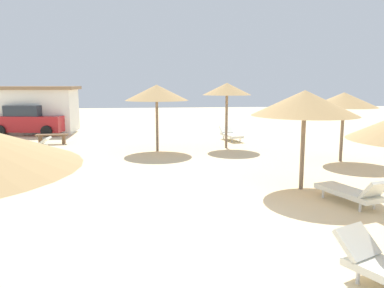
{
  "coord_description": "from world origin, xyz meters",
  "views": [
    {
      "loc": [
        -1.34,
        -7.88,
        2.92
      ],
      "look_at": [
        0.0,
        3.0,
        1.2
      ],
      "focal_mm": 35.77,
      "sensor_mm": 36.0,
      "label": 1
    }
  ],
  "objects_px": {
    "lounger_2": "(28,146)",
    "bench_0": "(52,137)",
    "parasol_8": "(344,100)",
    "parked_car": "(30,121)",
    "lounger_5": "(231,134)",
    "parasol_6": "(305,103)",
    "parasol_5": "(227,89)",
    "parasol_7": "(157,93)",
    "lounger_6": "(352,192)",
    "beach_cabana": "(39,109)"
  },
  "relations": [
    {
      "from": "lounger_6",
      "to": "beach_cabana",
      "type": "height_order",
      "value": "beach_cabana"
    },
    {
      "from": "lounger_6",
      "to": "bench_0",
      "type": "relative_size",
      "value": 1.29
    },
    {
      "from": "lounger_5",
      "to": "bench_0",
      "type": "height_order",
      "value": "lounger_5"
    },
    {
      "from": "parasol_8",
      "to": "lounger_2",
      "type": "height_order",
      "value": "parasol_8"
    },
    {
      "from": "parasol_6",
      "to": "beach_cabana",
      "type": "bearing_deg",
      "value": 126.72
    },
    {
      "from": "parasol_5",
      "to": "lounger_6",
      "type": "distance_m",
      "value": 9.11
    },
    {
      "from": "parasol_5",
      "to": "lounger_2",
      "type": "height_order",
      "value": "parasol_5"
    },
    {
      "from": "parasol_7",
      "to": "lounger_5",
      "type": "bearing_deg",
      "value": 35.39
    },
    {
      "from": "beach_cabana",
      "to": "parked_car",
      "type": "bearing_deg",
      "value": -98.54
    },
    {
      "from": "lounger_5",
      "to": "parked_car",
      "type": "bearing_deg",
      "value": 161.88
    },
    {
      "from": "parasol_8",
      "to": "lounger_2",
      "type": "xyz_separation_m",
      "value": [
        -12.38,
        3.37,
        -2.02
      ]
    },
    {
      "from": "parasol_8",
      "to": "beach_cabana",
      "type": "distance_m",
      "value": 17.64
    },
    {
      "from": "lounger_5",
      "to": "parked_car",
      "type": "distance_m",
      "value": 11.69
    },
    {
      "from": "lounger_6",
      "to": "parked_car",
      "type": "distance_m",
      "value": 18.71
    },
    {
      "from": "parasol_5",
      "to": "parasol_8",
      "type": "relative_size",
      "value": 1.14
    },
    {
      "from": "parasol_6",
      "to": "parasol_7",
      "type": "bearing_deg",
      "value": 119.61
    },
    {
      "from": "lounger_6",
      "to": "parked_car",
      "type": "xyz_separation_m",
      "value": [
        -11.63,
        14.64,
        0.5
      ]
    },
    {
      "from": "parasol_7",
      "to": "parasol_6",
      "type": "bearing_deg",
      "value": -60.39
    },
    {
      "from": "parasol_5",
      "to": "parked_car",
      "type": "height_order",
      "value": "parasol_5"
    },
    {
      "from": "lounger_2",
      "to": "bench_0",
      "type": "relative_size",
      "value": 1.29
    },
    {
      "from": "parasol_8",
      "to": "beach_cabana",
      "type": "relative_size",
      "value": 0.56
    },
    {
      "from": "parasol_7",
      "to": "lounger_6",
      "type": "distance_m",
      "value": 9.61
    },
    {
      "from": "bench_0",
      "to": "parasol_6",
      "type": "bearing_deg",
      "value": -46.35
    },
    {
      "from": "lounger_2",
      "to": "bench_0",
      "type": "distance_m",
      "value": 2.42
    },
    {
      "from": "parasol_5",
      "to": "bench_0",
      "type": "distance_m",
      "value": 8.86
    },
    {
      "from": "parasol_8",
      "to": "parked_car",
      "type": "bearing_deg",
      "value": 145.75
    },
    {
      "from": "parasol_6",
      "to": "lounger_5",
      "type": "xyz_separation_m",
      "value": [
        0.12,
        9.49,
        -2.09
      ]
    },
    {
      "from": "parasol_6",
      "to": "parasol_8",
      "type": "distance_m",
      "value": 4.7
    },
    {
      "from": "parked_car",
      "to": "beach_cabana",
      "type": "xyz_separation_m",
      "value": [
        0.2,
        1.32,
        0.59
      ]
    },
    {
      "from": "bench_0",
      "to": "parasol_5",
      "type": "bearing_deg",
      "value": -14.43
    },
    {
      "from": "parasol_5",
      "to": "parasol_7",
      "type": "distance_m",
      "value": 3.23
    },
    {
      "from": "parasol_7",
      "to": "parasol_8",
      "type": "relative_size",
      "value": 1.11
    },
    {
      "from": "parasol_7",
      "to": "bench_0",
      "type": "height_order",
      "value": "parasol_7"
    },
    {
      "from": "parasol_7",
      "to": "parked_car",
      "type": "height_order",
      "value": "parasol_7"
    },
    {
      "from": "parasol_8",
      "to": "parked_car",
      "type": "xyz_separation_m",
      "value": [
        -14.05,
        9.56,
        -1.51
      ]
    },
    {
      "from": "lounger_2",
      "to": "lounger_5",
      "type": "bearing_deg",
      "value": 15.18
    },
    {
      "from": "bench_0",
      "to": "parked_car",
      "type": "height_order",
      "value": "parked_car"
    },
    {
      "from": "lounger_5",
      "to": "lounger_6",
      "type": "xyz_separation_m",
      "value": [
        0.53,
        -11.01,
        0.01
      ]
    },
    {
      "from": "beach_cabana",
      "to": "parasol_6",
      "type": "bearing_deg",
      "value": -53.28
    },
    {
      "from": "lounger_5",
      "to": "parasol_6",
      "type": "bearing_deg",
      "value": -90.75
    },
    {
      "from": "lounger_2",
      "to": "parasol_5",
      "type": "bearing_deg",
      "value": 1.68
    },
    {
      "from": "bench_0",
      "to": "beach_cabana",
      "type": "xyz_separation_m",
      "value": [
        -1.89,
        5.13,
        1.07
      ]
    },
    {
      "from": "parked_car",
      "to": "bench_0",
      "type": "bearing_deg",
      "value": -61.23
    },
    {
      "from": "parasol_5",
      "to": "beach_cabana",
      "type": "distance_m",
      "value": 12.56
    },
    {
      "from": "parasol_5",
      "to": "bench_0",
      "type": "height_order",
      "value": "parasol_5"
    },
    {
      "from": "parked_car",
      "to": "beach_cabana",
      "type": "relative_size",
      "value": 0.91
    },
    {
      "from": "parasol_7",
      "to": "lounger_2",
      "type": "relative_size",
      "value": 1.48
    },
    {
      "from": "parasol_5",
      "to": "parasol_7",
      "type": "height_order",
      "value": "parasol_5"
    },
    {
      "from": "parasol_6",
      "to": "lounger_2",
      "type": "relative_size",
      "value": 1.48
    },
    {
      "from": "parasol_5",
      "to": "parked_car",
      "type": "bearing_deg",
      "value": 150.19
    }
  ]
}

